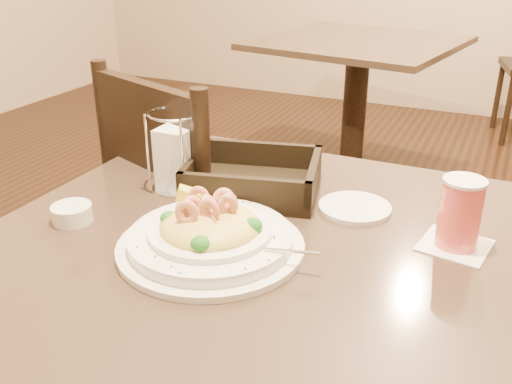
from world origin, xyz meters
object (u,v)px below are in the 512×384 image
at_px(dining_chair_near, 200,235).
at_px(drink_glass, 460,214).
at_px(background_table, 356,85).
at_px(side_plate, 355,208).
at_px(napkin_caddy, 176,157).
at_px(pasta_bowl, 210,234).
at_px(bread_basket, 253,180).
at_px(main_table, 252,346).
at_px(butter_ramekin, 72,214).

xyz_separation_m(dining_chair_near, drink_glass, (0.61, -0.20, 0.28)).
bearing_deg(drink_glass, background_table, 109.76).
xyz_separation_m(drink_glass, side_plate, (-0.19, 0.06, -0.06)).
relative_size(background_table, napkin_caddy, 6.41).
distance_m(pasta_bowl, napkin_caddy, 0.26).
relative_size(background_table, drink_glass, 8.53).
height_order(pasta_bowl, bread_basket, pasta_bowl).
distance_m(pasta_bowl, side_plate, 0.30).
bearing_deg(bread_basket, dining_chair_near, 146.50).
distance_m(main_table, side_plate, 0.32).
bearing_deg(napkin_caddy, background_table, 94.35).
distance_m(napkin_caddy, side_plate, 0.36).
bearing_deg(side_plate, main_table, -124.78).
bearing_deg(pasta_bowl, background_table, 98.80).
relative_size(dining_chair_near, drink_glass, 7.63).
relative_size(dining_chair_near, napkin_caddy, 5.73).
bearing_deg(main_table, side_plate, 55.22).
xyz_separation_m(main_table, drink_glass, (0.32, 0.12, 0.29)).
xyz_separation_m(dining_chair_near, butter_ramekin, (-0.02, -0.40, 0.24)).
relative_size(drink_glass, bread_basket, 0.41).
relative_size(main_table, napkin_caddy, 5.54).
bearing_deg(drink_glass, side_plate, 161.33).
distance_m(background_table, napkin_caddy, 1.93).
xyz_separation_m(background_table, dining_chair_near, (0.07, -1.71, 0.00)).
relative_size(main_table, drink_glass, 7.39).
bearing_deg(napkin_caddy, drink_glass, -0.82).
distance_m(drink_glass, side_plate, 0.21).
xyz_separation_m(napkin_caddy, butter_ramekin, (-0.09, -0.20, -0.05)).
height_order(main_table, drink_glass, drink_glass).
bearing_deg(main_table, drink_glass, 20.92).
relative_size(dining_chair_near, side_plate, 6.83).
bearing_deg(pasta_bowl, dining_chair_near, 123.13).
relative_size(pasta_bowl, drink_glass, 2.80).
bearing_deg(background_table, main_table, -79.69).
bearing_deg(butter_ramekin, side_plate, 30.10).
xyz_separation_m(drink_glass, bread_basket, (-0.40, 0.06, -0.04)).
relative_size(napkin_caddy, side_plate, 1.19).
distance_m(main_table, butter_ramekin, 0.41).
height_order(main_table, butter_ramekin, butter_ramekin).
bearing_deg(bread_basket, butter_ramekin, -132.94).
bearing_deg(dining_chair_near, drink_glass, -177.73).
distance_m(pasta_bowl, butter_ramekin, 0.27).
distance_m(main_table, drink_glass, 0.44).
bearing_deg(main_table, butter_ramekin, -166.81).
bearing_deg(side_plate, background_table, 105.09).
bearing_deg(butter_ramekin, main_table, 13.19).
height_order(main_table, side_plate, side_plate).
distance_m(background_table, butter_ramekin, 2.12).
relative_size(dining_chair_near, bread_basket, 3.15).
height_order(background_table, side_plate, side_plate).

